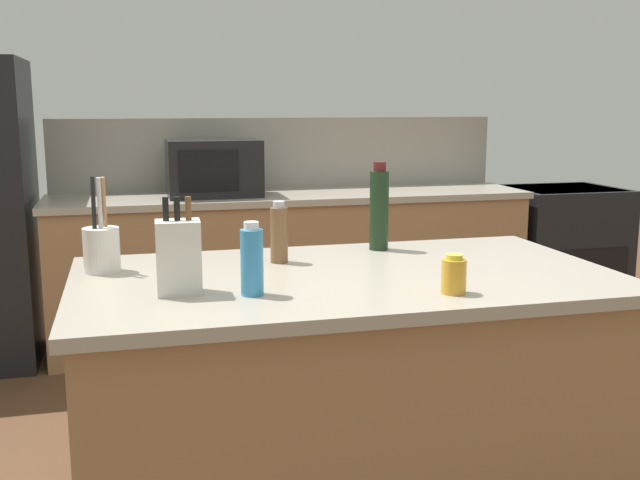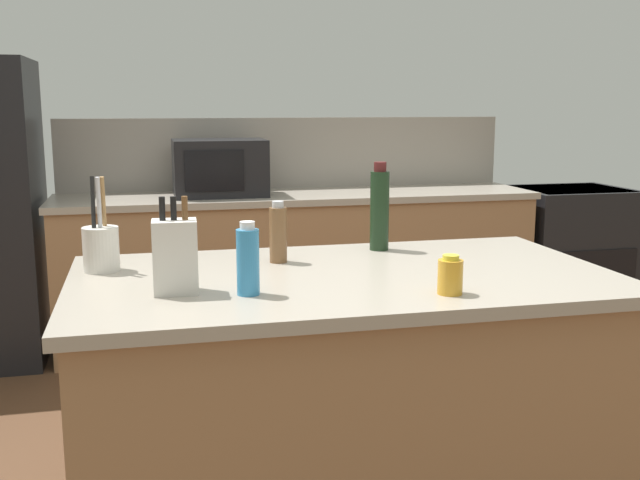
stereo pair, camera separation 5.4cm
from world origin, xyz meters
name	(u,v)px [view 1 (the left image)]	position (x,y,z in m)	size (l,w,h in m)	color
back_counter_run	(293,267)	(0.30, 2.20, 0.47)	(2.98, 0.66, 0.94)	#936B47
wall_backsplash	(282,153)	(0.30, 2.52, 1.17)	(2.94, 0.03, 0.46)	gray
kitchen_island	(345,406)	(0.00, 0.00, 0.47)	(1.79, 1.00, 0.94)	#936B47
range_oven	(560,253)	(2.21, 2.20, 0.47)	(0.76, 0.65, 0.92)	black
microwave	(214,168)	(-0.18, 2.20, 1.11)	(0.55, 0.39, 0.34)	black
knife_block	(179,256)	(-0.56, -0.13, 1.05)	(0.13, 0.11, 0.29)	beige
utensil_crock	(101,248)	(-0.79, 0.23, 1.02)	(0.12, 0.12, 0.32)	beige
dish_soap_bottle	(252,261)	(-0.35, -0.20, 1.04)	(0.07, 0.07, 0.22)	#3384BC
honey_jar	(454,275)	(0.23, -0.33, 1.00)	(0.07, 0.07, 0.12)	gold
wine_bottle	(379,209)	(0.24, 0.36, 1.10)	(0.07, 0.07, 0.34)	black
pepper_grinder	(279,234)	(-0.18, 0.23, 1.04)	(0.06, 0.06, 0.22)	brown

